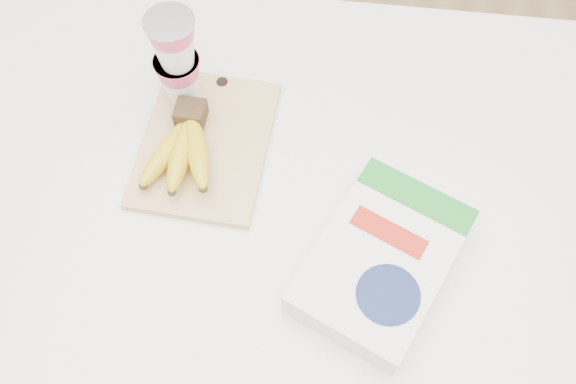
{
  "coord_description": "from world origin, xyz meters",
  "views": [
    {
      "loc": [
        0.17,
        -0.5,
        1.83
      ],
      "look_at": [
        0.11,
        -0.03,
        0.97
      ],
      "focal_mm": 40.0,
      "sensor_mm": 36.0,
      "label": 1
    }
  ],
  "objects_px": {
    "cutting_board": "(206,144)",
    "bananas": "(183,147)",
    "yogurt_stack": "(176,58)",
    "table": "(241,280)",
    "cereal_box": "(382,261)"
  },
  "relations": [
    {
      "from": "cereal_box",
      "to": "yogurt_stack",
      "type": "bearing_deg",
      "value": 166.77
    },
    {
      "from": "yogurt_stack",
      "to": "table",
      "type": "bearing_deg",
      "value": -58.7
    },
    {
      "from": "bananas",
      "to": "cereal_box",
      "type": "relative_size",
      "value": 0.56
    },
    {
      "from": "yogurt_stack",
      "to": "cereal_box",
      "type": "bearing_deg",
      "value": -37.9
    },
    {
      "from": "cutting_board",
      "to": "yogurt_stack",
      "type": "height_order",
      "value": "yogurt_stack"
    },
    {
      "from": "bananas",
      "to": "table",
      "type": "bearing_deg",
      "value": -23.73
    },
    {
      "from": "table",
      "to": "cutting_board",
      "type": "relative_size",
      "value": 4.44
    },
    {
      "from": "bananas",
      "to": "yogurt_stack",
      "type": "distance_m",
      "value": 0.14
    },
    {
      "from": "cutting_board",
      "to": "bananas",
      "type": "bearing_deg",
      "value": -130.79
    },
    {
      "from": "bananas",
      "to": "cereal_box",
      "type": "distance_m",
      "value": 0.36
    },
    {
      "from": "cutting_board",
      "to": "table",
      "type": "bearing_deg",
      "value": -53.87
    },
    {
      "from": "cutting_board",
      "to": "bananas",
      "type": "distance_m",
      "value": 0.05
    },
    {
      "from": "yogurt_stack",
      "to": "cereal_box",
      "type": "distance_m",
      "value": 0.45
    },
    {
      "from": "cutting_board",
      "to": "cereal_box",
      "type": "xyz_separation_m",
      "value": [
        0.3,
        -0.18,
        0.02
      ]
    },
    {
      "from": "bananas",
      "to": "yogurt_stack",
      "type": "height_order",
      "value": "yogurt_stack"
    }
  ]
}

